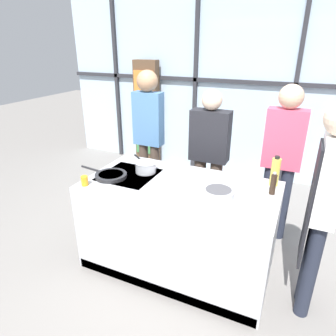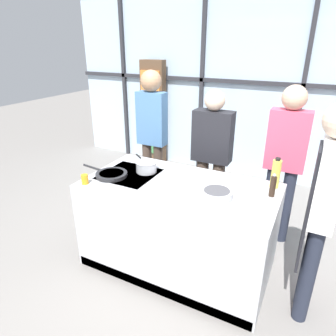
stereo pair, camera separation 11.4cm
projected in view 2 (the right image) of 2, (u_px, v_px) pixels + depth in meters
name	position (u px, v px, depth m)	size (l,w,h in m)	color
ground_plane	(178.00, 262.00, 3.11)	(18.00, 18.00, 0.00)	gray
back_window_wall	(249.00, 91.00, 4.65)	(6.40, 0.10, 2.80)	silver
bookshelf	(153.00, 114.00, 5.36)	(0.43, 0.19, 1.83)	brown
demo_island	(178.00, 226.00, 2.94)	(1.78, 0.95, 0.89)	#B7BABF
chef	(323.00, 202.00, 2.15)	(0.25, 0.36, 1.77)	#232838
spectator_far_left	(152.00, 130.00, 3.76)	(0.37, 0.25, 1.81)	#47382D
spectator_center_left	(212.00, 152.00, 3.49)	(0.45, 0.23, 1.64)	#47382D
spectator_center_right	(285.00, 156.00, 3.12)	(0.40, 0.24, 1.74)	#232838
frying_pan	(111.00, 174.00, 2.94)	(0.55, 0.31, 0.04)	#232326
saucepan	(146.00, 166.00, 3.02)	(0.34, 0.29, 0.11)	silver
white_plate	(207.00, 210.00, 2.34)	(0.26, 0.26, 0.01)	white
mixing_bowl	(217.00, 193.00, 2.54)	(0.27, 0.27, 0.06)	silver
oil_bottle	(276.00, 174.00, 2.67)	(0.08, 0.08, 0.29)	#E0CC4C
pepper_grinder	(273.00, 186.00, 2.53)	(0.05, 0.05, 0.21)	#332319
juice_glass_near	(85.00, 179.00, 2.77)	(0.06, 0.06, 0.09)	orange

